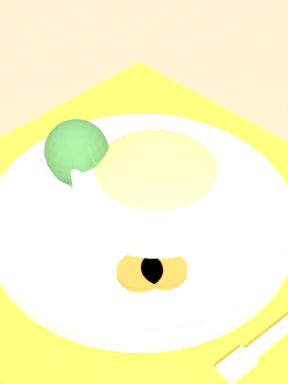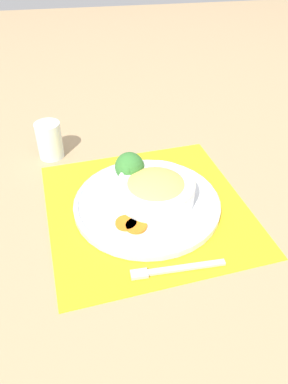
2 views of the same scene
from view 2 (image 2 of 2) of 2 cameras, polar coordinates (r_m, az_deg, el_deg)
ground_plane at (r=0.85m, az=0.45°, el=-2.41°), size 4.00×4.00×0.00m
placemat at (r=0.85m, az=0.45°, el=-2.31°), size 0.49×0.49×0.00m
plate at (r=0.84m, az=0.46°, el=-1.63°), size 0.33×0.33×0.02m
bowl at (r=0.83m, az=1.74°, el=0.63°), size 0.17×0.17×0.06m
broccoli_floret at (r=0.87m, az=-2.23°, el=3.83°), size 0.07×0.07×0.08m
carrot_slice_near at (r=0.78m, az=-2.75°, el=-4.73°), size 0.05×0.05×0.01m
carrot_slice_middle at (r=0.78m, az=-1.18°, el=-5.19°), size 0.05×0.05×0.01m
water_glass at (r=1.04m, az=-14.16°, el=7.40°), size 0.07×0.07×0.10m
fork at (r=0.72m, az=3.79°, el=-11.75°), size 0.02×0.18×0.01m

